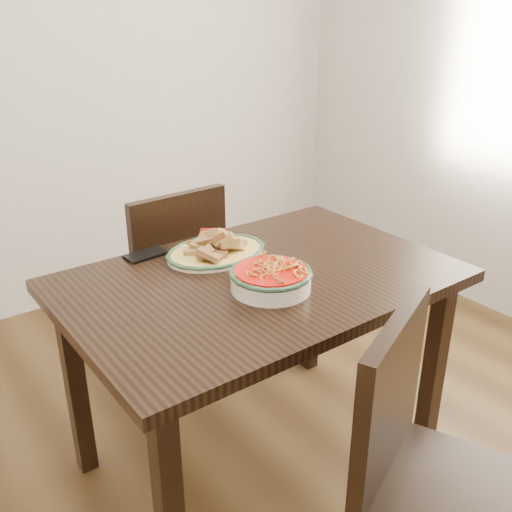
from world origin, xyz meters
TOP-DOWN VIEW (x-y plane):
  - floor at (0.00, 0.00)m, footprint 3.50×3.50m
  - wall_back at (0.00, 1.75)m, footprint 3.50×0.10m
  - dining_table at (0.03, 0.11)m, footprint 1.24×0.83m
  - chair_far at (0.03, 0.75)m, footprint 0.43×0.43m
  - chair_near at (0.01, -0.60)m, footprint 0.55×0.55m
  - fish_plate at (0.01, 0.33)m, footprint 0.36×0.28m
  - noodle_bowl at (-0.00, 0.01)m, footprint 0.26×0.26m
  - smartphone at (-0.19, 0.47)m, footprint 0.15×0.09m
  - napkin at (0.10, 0.50)m, footprint 0.13×0.13m

SIDE VIEW (x-z plane):
  - floor at x=0.00m, z-range 0.00..0.00m
  - chair_far at x=0.03m, z-range 0.05..0.94m
  - chair_near at x=0.01m, z-range 0.05..0.94m
  - dining_table at x=0.03m, z-range 0.28..1.03m
  - smartphone at x=-0.19m, z-range 0.75..0.76m
  - napkin at x=0.10m, z-range 0.75..0.76m
  - noodle_bowl at x=0.00m, z-range 0.75..0.84m
  - fish_plate at x=0.01m, z-range 0.74..0.85m
  - wall_back at x=0.00m, z-range 0.00..2.60m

